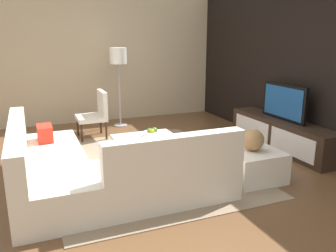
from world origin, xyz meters
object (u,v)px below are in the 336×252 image
object	(u,v)px
accent_chair_near	(96,112)
media_console	(281,134)
ottoman	(252,165)
book_stack	(147,143)
coffee_table	(150,152)
fruit_bowl	(152,133)
television	(284,102)
floor_lamp	(118,60)
decorative_ball	(253,140)
sectional_couch	(93,170)

from	to	relation	value
accent_chair_near	media_console	bearing A→B (deg)	63.68
ottoman	book_stack	world-z (taller)	book_stack
ottoman	coffee_table	bearing A→B (deg)	-132.86
fruit_bowl	book_stack	world-z (taller)	fruit_bowl
ottoman	television	bearing A→B (deg)	126.03
ottoman	fruit_bowl	world-z (taller)	fruit_bowl
coffee_table	accent_chair_near	world-z (taller)	accent_chair_near
television	fruit_bowl	world-z (taller)	television
ottoman	book_stack	size ratio (longest dim) A/B	3.28
floor_lamp	ottoman	size ratio (longest dim) A/B	2.31
book_stack	media_console	bearing A→B (deg)	92.78
accent_chair_near	ottoman	xyz separation A→B (m)	(2.75, 1.50, -0.29)
media_console	decorative_ball	distance (m)	1.54
accent_chair_near	fruit_bowl	bearing A→B (deg)	26.59
sectional_couch	accent_chair_near	bearing A→B (deg)	167.91
television	decorative_ball	bearing A→B (deg)	-53.97
sectional_couch	decorative_ball	world-z (taller)	sectional_couch
media_console	sectional_couch	bearing A→B (deg)	-80.91
ottoman	decorative_ball	size ratio (longest dim) A/B	2.49
television	book_stack	xyz separation A→B (m)	(0.12, -2.42, -0.38)
coffee_table	decorative_ball	world-z (taller)	decorative_ball
decorative_ball	fruit_bowl	bearing A→B (deg)	-140.47
accent_chair_near	ottoman	world-z (taller)	accent_chair_near
accent_chair_near	ottoman	bearing A→B (deg)	36.54
television	book_stack	size ratio (longest dim) A/B	4.63
media_console	book_stack	xyz separation A→B (m)	(0.12, -2.41, 0.17)
fruit_bowl	decorative_ball	xyz separation A→B (m)	(1.17, 0.97, 0.11)
coffee_table	accent_chair_near	distance (m)	1.83
coffee_table	decorative_ball	distance (m)	1.50
fruit_bowl	coffee_table	bearing A→B (deg)	-29.47
ottoman	book_stack	xyz separation A→B (m)	(-0.78, -1.19, 0.22)
sectional_couch	ottoman	size ratio (longest dim) A/B	3.47
ottoman	book_stack	bearing A→B (deg)	-123.13
sectional_couch	fruit_bowl	world-z (taller)	sectional_couch
television	ottoman	xyz separation A→B (m)	(0.89, -1.23, -0.60)
media_console	coffee_table	size ratio (longest dim) A/B	2.15
ottoman	accent_chair_near	bearing A→B (deg)	-151.34
floor_lamp	ottoman	xyz separation A→B (m)	(3.41, 0.88, -1.17)
accent_chair_near	fruit_bowl	size ratio (longest dim) A/B	3.11
media_console	ottoman	size ratio (longest dim) A/B	3.18
media_console	television	xyz separation A→B (m)	(0.00, 0.00, 0.55)
book_stack	sectional_couch	bearing A→B (deg)	-64.01
media_console	floor_lamp	xyz separation A→B (m)	(-2.51, -2.11, 1.12)
media_console	decorative_ball	bearing A→B (deg)	-53.96
television	fruit_bowl	bearing A→B (deg)	-97.27
floor_lamp	media_console	bearing A→B (deg)	39.98
coffee_table	decorative_ball	size ratio (longest dim) A/B	3.69
sectional_couch	coffee_table	distance (m)	1.13
sectional_couch	book_stack	distance (m)	0.92
accent_chair_near	floor_lamp	distance (m)	1.26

